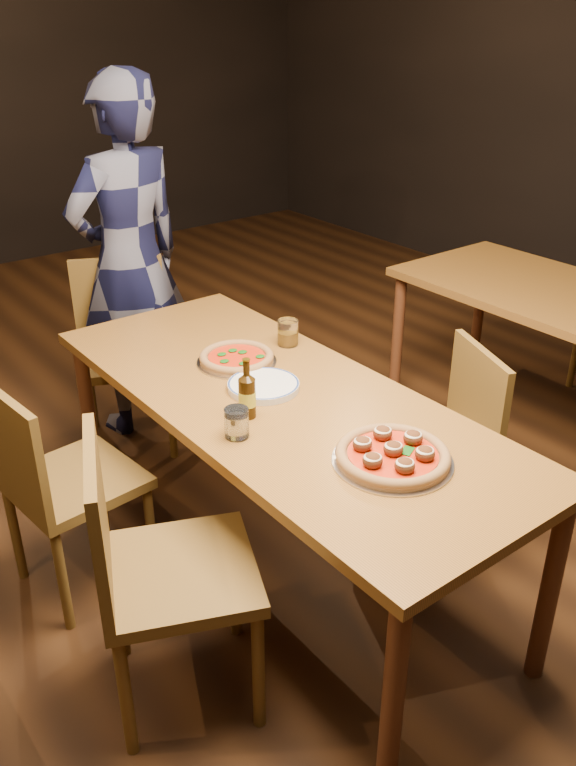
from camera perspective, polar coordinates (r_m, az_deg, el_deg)
ground at (r=3.04m, az=-0.59°, el=-13.59°), size 9.00×9.00×0.00m
room_shell at (r=2.31m, az=-0.83°, el=24.06°), size 9.00×9.00×9.00m
table_main at (r=2.65m, az=-0.66°, el=-2.35°), size 0.80×2.00×0.75m
chair_main_nw at (r=2.29m, az=-8.29°, el=-13.97°), size 0.59×0.59×0.96m
chair_main_sw at (r=2.80m, az=-15.99°, el=-7.07°), size 0.46×0.46×0.91m
chair_main_e at (r=2.94m, az=10.59°, el=-4.99°), size 0.53×0.53×0.88m
chair_end at (r=3.65m, az=-12.37°, el=1.97°), size 0.58×0.58×0.94m
pizza_meatball at (r=2.25m, az=8.01°, el=-5.46°), size 0.36×0.36×0.07m
pizza_margherita at (r=2.85m, az=-3.95°, el=1.93°), size 0.30×0.30×0.04m
plate_stack at (r=2.65m, az=-1.89°, el=-0.22°), size 0.26×0.26×0.02m
beer_bottle at (r=2.45m, az=-3.14°, el=-1.05°), size 0.06×0.06×0.21m
water_glass at (r=2.35m, az=-3.94°, el=-3.05°), size 0.08×0.08×0.10m
amber_glass at (r=2.99m, az=-0.01°, el=3.88°), size 0.08×0.08×0.10m
diner at (r=3.71m, az=-11.99°, el=9.08°), size 0.69×0.51×1.74m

